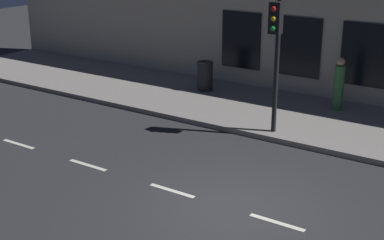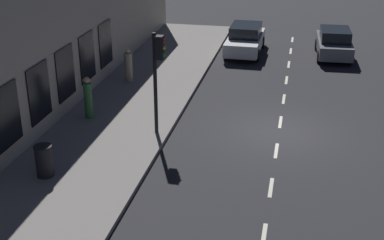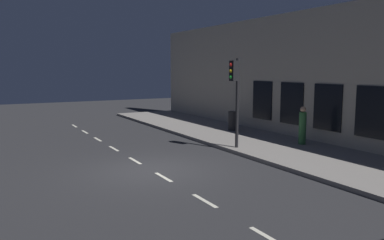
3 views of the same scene
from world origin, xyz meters
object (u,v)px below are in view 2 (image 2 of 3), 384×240
object	(u,v)px
traffic_light	(158,65)
parked_car_0	(334,43)
pedestrian_0	(129,66)
trash_bin	(44,161)
pedestrian_1	(88,98)
parked_car_1	(245,39)

from	to	relation	value
traffic_light	parked_car_0	distance (m)	13.79
pedestrian_0	trash_bin	distance (m)	9.27
parked_car_0	trash_bin	xyz separation A→B (m)	(9.31, 15.84, -0.12)
traffic_light	trash_bin	bearing A→B (deg)	55.76
parked_car_0	pedestrian_1	xyz separation A→B (m)	(9.73, 11.11, 0.16)
parked_car_0	parked_car_1	distance (m)	4.83
pedestrian_1	trash_bin	distance (m)	4.76
traffic_light	pedestrian_1	world-z (taller)	traffic_light
traffic_light	parked_car_1	bearing A→B (deg)	-98.82
pedestrian_0	pedestrian_1	distance (m)	4.53
trash_bin	parked_car_0	bearing A→B (deg)	-120.44
pedestrian_0	parked_car_1	bearing A→B (deg)	-94.15
parked_car_1	trash_bin	distance (m)	16.25
pedestrian_1	parked_car_1	bearing A→B (deg)	-33.82
parked_car_1	pedestrian_1	xyz separation A→B (m)	(4.90, 10.88, 0.16)
parked_car_1	pedestrian_1	distance (m)	11.94
parked_car_1	pedestrian_0	xyz separation A→B (m)	(4.72, 6.36, 0.08)
traffic_light	pedestrian_0	distance (m)	6.37
traffic_light	trash_bin	world-z (taller)	traffic_light
traffic_light	trash_bin	distance (m)	5.19
parked_car_1	pedestrian_1	bearing A→B (deg)	66.48
pedestrian_0	trash_bin	size ratio (longest dim) A/B	1.53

